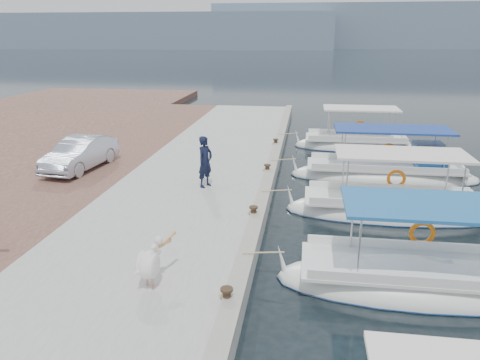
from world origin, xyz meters
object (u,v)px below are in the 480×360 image
(fishing_caique_c, at_px, (390,211))
(pelican, at_px, (150,263))
(fisherman, at_px, (205,162))
(fishing_caique_b, at_px, (416,283))
(fishing_caique_d, at_px, (386,175))
(parked_car, at_px, (80,154))
(fishing_caique_e, at_px, (355,146))

(fishing_caique_c, xyz_separation_m, pelican, (-6.41, -6.61, 0.93))
(pelican, bearing_deg, fisherman, 92.26)
(fishing_caique_b, bearing_deg, fishing_caique_d, 85.92)
(fishing_caique_b, relative_size, fisherman, 3.58)
(fishing_caique_b, height_order, fishing_caique_c, same)
(fishing_caique_b, relative_size, pelican, 5.00)
(fisherman, height_order, parked_car, fisherman)
(fishing_caique_e, height_order, fisherman, fisherman)
(fishing_caique_d, bearing_deg, fishing_caique_b, -94.08)
(fishing_caique_c, relative_size, parked_car, 1.77)
(fishing_caique_e, xyz_separation_m, fisherman, (-6.38, -9.31, 1.34))
(fishing_caique_d, height_order, fisherman, fisherman)
(fishing_caique_b, bearing_deg, fishing_caique_e, 90.56)
(fishing_caique_d, height_order, parked_car, fishing_caique_d)
(fishing_caique_c, distance_m, fisherman, 6.86)
(fishing_caique_e, bearing_deg, fisherman, -124.44)
(fisherman, distance_m, parked_car, 5.99)
(fishing_caique_b, distance_m, pelican, 6.51)
(pelican, distance_m, parked_car, 10.77)
(fishing_caique_b, xyz_separation_m, fisherman, (-6.53, 5.68, 1.34))
(fishing_caique_e, bearing_deg, parked_car, -147.62)
(pelican, height_order, parked_car, parked_car)
(fisherman, bearing_deg, parked_car, 101.52)
(pelican, distance_m, fisherman, 7.32)
(fishing_caique_c, xyz_separation_m, fisherman, (-6.70, 0.70, 1.34))
(fishing_caique_b, xyz_separation_m, fishing_caique_d, (0.67, 9.32, 0.06))
(fishing_caique_d, relative_size, fishing_caique_e, 1.21)
(fishing_caique_c, relative_size, fishing_caique_d, 0.90)
(parked_car, bearing_deg, fishing_caique_b, -24.05)
(fishing_caique_b, relative_size, fishing_caique_c, 0.95)
(fishing_caique_b, distance_m, fisherman, 8.76)
(fishing_caique_d, relative_size, parked_car, 1.96)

